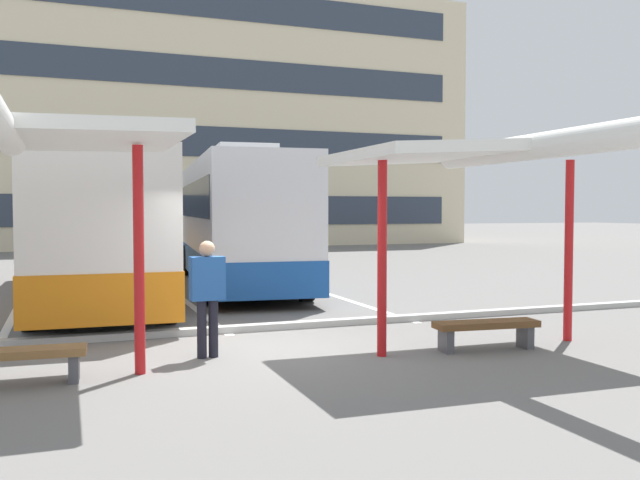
{
  "coord_description": "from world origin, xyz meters",
  "views": [
    {
      "loc": [
        -2.61,
        -9.98,
        2.17
      ],
      "look_at": [
        2.5,
        3.69,
        1.51
      ],
      "focal_mm": 38.16,
      "sensor_mm": 36.0,
      "label": 1
    }
  ],
  "objects_px": {
    "coach_bus_1": "(237,223)",
    "waiting_shelter_1": "(492,155)",
    "waiting_passenger_0": "(207,290)",
    "bench_1": "(486,328)",
    "waiting_shelter_0": "(5,138)",
    "coach_bus_0": "(98,229)",
    "bench_0": "(11,358)"
  },
  "relations": [
    {
      "from": "coach_bus_0",
      "to": "bench_0",
      "type": "xyz_separation_m",
      "value": [
        -1.39,
        -8.47,
        -1.34
      ]
    },
    {
      "from": "bench_1",
      "to": "bench_0",
      "type": "bearing_deg",
      "value": 177.96
    },
    {
      "from": "bench_0",
      "to": "bench_1",
      "type": "bearing_deg",
      "value": -2.04
    },
    {
      "from": "bench_0",
      "to": "waiting_passenger_0",
      "type": "distance_m",
      "value": 2.75
    },
    {
      "from": "waiting_shelter_0",
      "to": "coach_bus_0",
      "type": "bearing_deg",
      "value": 80.87
    },
    {
      "from": "coach_bus_0",
      "to": "waiting_shelter_1",
      "type": "distance_m",
      "value": 10.36
    },
    {
      "from": "coach_bus_0",
      "to": "waiting_shelter_1",
      "type": "xyz_separation_m",
      "value": [
        5.3,
        -8.81,
        1.3
      ]
    },
    {
      "from": "waiting_shelter_1",
      "to": "bench_1",
      "type": "bearing_deg",
      "value": 90.0
    },
    {
      "from": "coach_bus_1",
      "to": "waiting_passenger_0",
      "type": "distance_m",
      "value": 9.32
    },
    {
      "from": "coach_bus_1",
      "to": "waiting_passenger_0",
      "type": "bearing_deg",
      "value": -106.24
    },
    {
      "from": "coach_bus_1",
      "to": "waiting_shelter_1",
      "type": "bearing_deg",
      "value": -81.29
    },
    {
      "from": "coach_bus_1",
      "to": "bench_0",
      "type": "bearing_deg",
      "value": -118.19
    },
    {
      "from": "waiting_passenger_0",
      "to": "bench_1",
      "type": "bearing_deg",
      "value": -13.23
    },
    {
      "from": "waiting_shelter_0",
      "to": "bench_1",
      "type": "xyz_separation_m",
      "value": [
        6.7,
        -0.04,
        -2.67
      ]
    },
    {
      "from": "waiting_shelter_1",
      "to": "waiting_passenger_0",
      "type": "distance_m",
      "value": 4.7
    },
    {
      "from": "coach_bus_1",
      "to": "waiting_passenger_0",
      "type": "height_order",
      "value": "coach_bus_1"
    },
    {
      "from": "bench_0",
      "to": "waiting_passenger_0",
      "type": "relative_size",
      "value": 1.04
    },
    {
      "from": "coach_bus_0",
      "to": "bench_1",
      "type": "distance_m",
      "value": 10.29
    },
    {
      "from": "coach_bus_1",
      "to": "waiting_shelter_0",
      "type": "height_order",
      "value": "coach_bus_1"
    },
    {
      "from": "waiting_shelter_0",
      "to": "bench_1",
      "type": "distance_m",
      "value": 7.21
    },
    {
      "from": "waiting_shelter_1",
      "to": "coach_bus_1",
      "type": "bearing_deg",
      "value": 98.71
    },
    {
      "from": "waiting_shelter_0",
      "to": "waiting_passenger_0",
      "type": "height_order",
      "value": "waiting_shelter_0"
    },
    {
      "from": "coach_bus_1",
      "to": "waiting_shelter_0",
      "type": "relative_size",
      "value": 2.2
    },
    {
      "from": "waiting_shelter_1",
      "to": "bench_1",
      "type": "xyz_separation_m",
      "value": [
        0.0,
        0.1,
        -2.65
      ]
    },
    {
      "from": "bench_1",
      "to": "waiting_shelter_0",
      "type": "bearing_deg",
      "value": 179.68
    },
    {
      "from": "coach_bus_1",
      "to": "bench_0",
      "type": "distance_m",
      "value": 11.04
    },
    {
      "from": "waiting_shelter_1",
      "to": "bench_0",
      "type": "bearing_deg",
      "value": 177.14
    },
    {
      "from": "coach_bus_1",
      "to": "bench_1",
      "type": "height_order",
      "value": "coach_bus_1"
    },
    {
      "from": "coach_bus_1",
      "to": "waiting_shelter_0",
      "type": "distance_m",
      "value": 11.19
    },
    {
      "from": "bench_0",
      "to": "waiting_passenger_0",
      "type": "height_order",
      "value": "waiting_passenger_0"
    },
    {
      "from": "coach_bus_0",
      "to": "bench_1",
      "type": "bearing_deg",
      "value": -58.67
    },
    {
      "from": "coach_bus_1",
      "to": "bench_1",
      "type": "distance_m",
      "value": 10.1
    }
  ]
}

